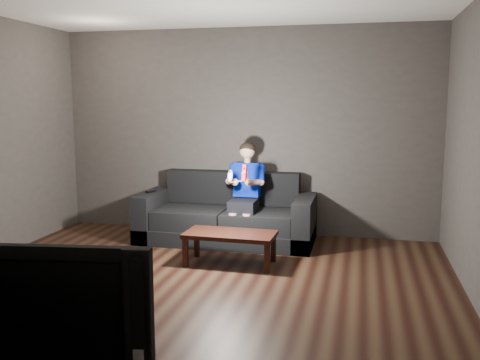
# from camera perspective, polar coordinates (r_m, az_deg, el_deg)

# --- Properties ---
(floor) EXTENTS (5.00, 5.00, 0.00)m
(floor) POSITION_cam_1_polar(r_m,az_deg,el_deg) (4.98, -5.81, -12.28)
(floor) COLOR black
(floor) RESTS_ON ground
(back_wall) EXTENTS (5.00, 0.04, 2.70)m
(back_wall) POSITION_cam_1_polar(r_m,az_deg,el_deg) (7.08, 0.54, 5.16)
(back_wall) COLOR #3E3837
(back_wall) RESTS_ON ground
(sofa) EXTENTS (2.18, 0.94, 0.84)m
(sofa) POSITION_cam_1_polar(r_m,az_deg,el_deg) (6.76, -1.40, -4.21)
(sofa) COLOR black
(sofa) RESTS_ON floor
(child) EXTENTS (0.48, 0.58, 1.17)m
(child) POSITION_cam_1_polar(r_m,az_deg,el_deg) (6.57, 0.57, -0.53)
(child) COLOR black
(child) RESTS_ON sofa
(wii_remote_red) EXTENTS (0.06, 0.08, 0.19)m
(wii_remote_red) POSITION_cam_1_polar(r_m,az_deg,el_deg) (6.08, 0.49, 0.77)
(wii_remote_red) COLOR red
(wii_remote_red) RESTS_ON child
(nunchuk_white) EXTENTS (0.06, 0.09, 0.15)m
(nunchuk_white) POSITION_cam_1_polar(r_m,az_deg,el_deg) (6.13, -1.05, 0.46)
(nunchuk_white) COLOR white
(nunchuk_white) RESTS_ON child
(wii_remote_black) EXTENTS (0.08, 0.15, 0.03)m
(wii_remote_black) POSITION_cam_1_polar(r_m,az_deg,el_deg) (6.93, -9.48, -1.20)
(wii_remote_black) COLOR black
(wii_remote_black) RESTS_ON sofa
(coffee_table) EXTENTS (0.99, 0.52, 0.35)m
(coffee_table) POSITION_cam_1_polar(r_m,az_deg,el_deg) (5.79, -1.06, -6.07)
(coffee_table) COLOR black
(coffee_table) RESTS_ON floor
(tv) EXTENTS (1.15, 0.30, 0.66)m
(tv) POSITION_cam_1_polar(r_m,az_deg,el_deg) (2.76, -20.50, -12.49)
(tv) COLOR black
(tv) RESTS_ON media_console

